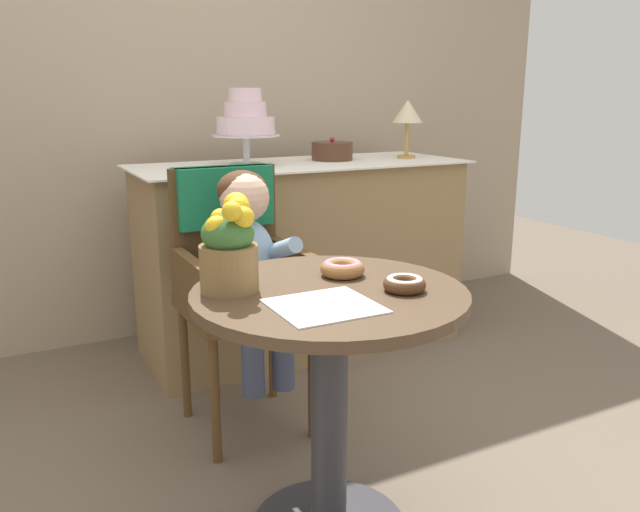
{
  "coord_description": "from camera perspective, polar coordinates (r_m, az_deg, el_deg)",
  "views": [
    {
      "loc": [
        -0.75,
        -1.39,
        1.21
      ],
      "look_at": [
        0.05,
        0.15,
        0.77
      ],
      "focal_mm": 35.89,
      "sensor_mm": 36.0,
      "label": 1
    }
  ],
  "objects": [
    {
      "name": "tiered_cake_stand",
      "position": [
        2.88,
        -6.65,
        11.92
      ],
      "size": [
        0.3,
        0.3,
        0.34
      ],
      "color": "silver",
      "rests_on": "display_counter"
    },
    {
      "name": "donut_front",
      "position": [
        1.65,
        7.54,
        -2.42
      ],
      "size": [
        0.11,
        0.11,
        0.04
      ],
      "color": "#4C2D19",
      "rests_on": "cafe_table"
    },
    {
      "name": "table_lamp",
      "position": [
        3.24,
        7.81,
        12.44
      ],
      "size": [
        0.15,
        0.15,
        0.28
      ],
      "color": "#B28C47",
      "rests_on": "display_counter"
    },
    {
      "name": "seated_child",
      "position": [
        2.2,
        -6.35,
        0.17
      ],
      "size": [
        0.27,
        0.32,
        0.73
      ],
      "color": "#8CADCC",
      "rests_on": "ground"
    },
    {
      "name": "display_counter",
      "position": [
        3.08,
        -1.6,
        0.03
      ],
      "size": [
        1.56,
        0.62,
        0.9
      ],
      "color": "#93754C",
      "rests_on": "ground"
    },
    {
      "name": "cafe_table",
      "position": [
        1.73,
        0.83,
        -9.73
      ],
      "size": [
        0.72,
        0.72,
        0.72
      ],
      "color": "#4C3826",
      "rests_on": "ground"
    },
    {
      "name": "donut_mid",
      "position": [
        1.77,
        2.01,
        -1.04
      ],
      "size": [
        0.12,
        0.12,
        0.04
      ],
      "color": "#936033",
      "rests_on": "cafe_table"
    },
    {
      "name": "round_layer_cake",
      "position": [
        3.13,
        1.09,
        9.33
      ],
      "size": [
        0.2,
        0.2,
        0.11
      ],
      "color": "#4C2D1E",
      "rests_on": "display_counter"
    },
    {
      "name": "flower_vase",
      "position": [
        1.63,
        -8.13,
        0.93
      ],
      "size": [
        0.15,
        0.15,
        0.25
      ],
      "color": "brown",
      "rests_on": "cafe_table"
    },
    {
      "name": "paper_napkin",
      "position": [
        1.52,
        0.38,
        -4.48
      ],
      "size": [
        0.24,
        0.23,
        0.0
      ],
      "primitive_type": "cube",
      "rotation": [
        0.0,
        0.0,
        -0.01
      ],
      "color": "white",
      "rests_on": "cafe_table"
    },
    {
      "name": "wicker_chair",
      "position": [
        2.35,
        -7.7,
        0.08
      ],
      "size": [
        0.42,
        0.45,
        0.95
      ],
      "rotation": [
        0.0,
        0.0,
        -0.04
      ],
      "color": "brown",
      "rests_on": "ground"
    },
    {
      "name": "back_wall",
      "position": [
        3.33,
        -15.0,
        16.17
      ],
      "size": [
        4.8,
        0.1,
        2.7
      ],
      "primitive_type": "cube",
      "color": "tan",
      "rests_on": "ground"
    }
  ]
}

